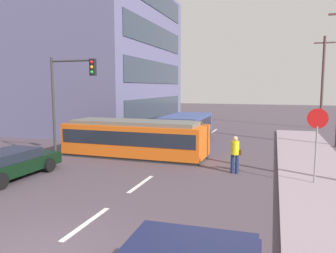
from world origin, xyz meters
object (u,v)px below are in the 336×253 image
(pedestrian_crossing, at_px, (235,152))
(parked_sedan_far, at_px, (117,133))
(streetcar_tram, at_px, (135,138))
(city_bus, at_px, (186,127))
(utility_pole_far, at_px, (323,81))
(parked_sedan_furthest, at_px, (156,124))
(stop_sign, at_px, (317,130))
(parked_sedan_mid, at_px, (9,164))
(traffic_light_mast, at_px, (69,89))

(pedestrian_crossing, distance_m, parked_sedan_far, 10.61)
(streetcar_tram, relative_size, city_bus, 1.41)
(streetcar_tram, bearing_deg, utility_pole_far, 55.74)
(parked_sedan_far, bearing_deg, city_bus, 13.31)
(parked_sedan_furthest, distance_m, stop_sign, 17.72)
(parked_sedan_furthest, relative_size, stop_sign, 1.43)
(city_bus, bearing_deg, stop_sign, -48.08)
(parked_sedan_mid, relative_size, parked_sedan_furthest, 1.12)
(streetcar_tram, height_order, parked_sedan_mid, streetcar_tram)
(streetcar_tram, height_order, traffic_light_mast, traffic_light_mast)
(parked_sedan_far, bearing_deg, traffic_light_mast, -88.67)
(parked_sedan_mid, height_order, stop_sign, stop_sign)
(utility_pole_far, bearing_deg, city_bus, -130.02)
(city_bus, bearing_deg, streetcar_tram, -107.56)
(pedestrian_crossing, relative_size, stop_sign, 0.58)
(city_bus, bearing_deg, utility_pole_far, 49.98)
(parked_sedan_furthest, bearing_deg, pedestrian_crossing, -56.49)
(streetcar_tram, distance_m, pedestrian_crossing, 6.03)
(pedestrian_crossing, bearing_deg, parked_sedan_mid, -157.33)
(streetcar_tram, distance_m, parked_sedan_furthest, 10.77)
(city_bus, xyz_separation_m, traffic_light_mast, (-4.56, -6.79, 2.63))
(stop_sign, bearing_deg, parked_sedan_furthest, 130.28)
(streetcar_tram, relative_size, utility_pole_far, 0.94)
(city_bus, bearing_deg, traffic_light_mast, -123.88)
(stop_sign, relative_size, utility_pole_far, 0.34)
(parked_sedan_far, bearing_deg, parked_sedan_mid, -91.00)
(stop_sign, bearing_deg, parked_sedan_far, 149.74)
(city_bus, bearing_deg, pedestrian_crossing, -59.96)
(city_bus, height_order, traffic_light_mast, traffic_light_mast)
(parked_sedan_far, relative_size, traffic_light_mast, 0.76)
(parked_sedan_mid, height_order, parked_sedan_far, same)
(city_bus, height_order, parked_sedan_far, city_bus)
(traffic_light_mast, xyz_separation_m, utility_pole_far, (14.35, 18.45, 0.65))
(streetcar_tram, xyz_separation_m, city_bus, (1.61, 5.07, 0.07))
(stop_sign, bearing_deg, pedestrian_crossing, 162.32)
(traffic_light_mast, bearing_deg, stop_sign, -6.22)
(pedestrian_crossing, xyz_separation_m, parked_sedan_mid, (-8.95, -3.74, -0.32))
(parked_sedan_far, bearing_deg, stop_sign, -30.26)
(streetcar_tram, xyz_separation_m, stop_sign, (8.86, -3.00, 1.16))
(traffic_light_mast, relative_size, utility_pole_far, 0.64)
(streetcar_tram, xyz_separation_m, parked_sedan_furthest, (-2.55, 10.46, -0.41))
(pedestrian_crossing, distance_m, traffic_light_mast, 9.09)
(parked_sedan_mid, distance_m, traffic_light_mast, 5.08)
(stop_sign, bearing_deg, streetcar_tram, 161.26)
(pedestrian_crossing, xyz_separation_m, traffic_light_mast, (-8.65, 0.28, 2.78))
(traffic_light_mast, bearing_deg, pedestrian_crossing, -1.84)
(city_bus, bearing_deg, parked_sedan_far, -166.69)
(parked_sedan_furthest, bearing_deg, streetcar_tram, -76.28)
(parked_sedan_mid, xyz_separation_m, traffic_light_mast, (0.30, 4.02, 3.10))
(streetcar_tram, height_order, utility_pole_far, utility_pole_far)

